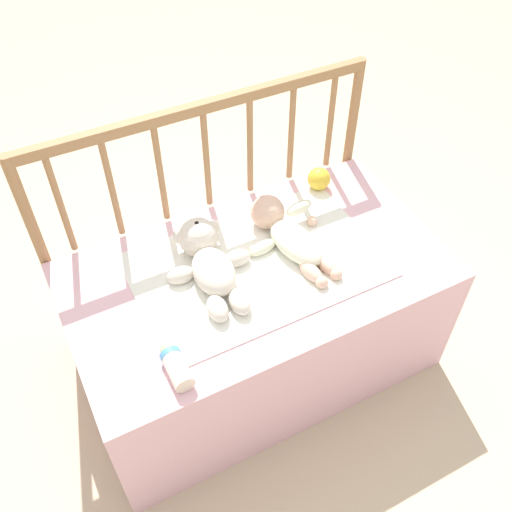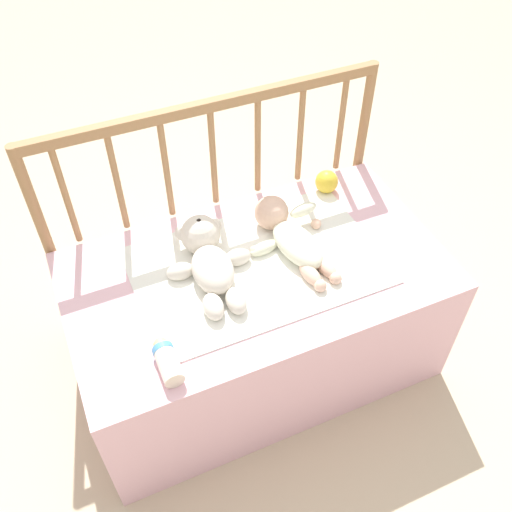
{
  "view_description": "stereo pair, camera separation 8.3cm",
  "coord_description": "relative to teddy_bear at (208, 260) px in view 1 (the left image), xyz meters",
  "views": [
    {
      "loc": [
        -0.57,
        -1.09,
        1.88
      ],
      "look_at": [
        0.0,
        0.0,
        0.57
      ],
      "focal_mm": 40.0,
      "sensor_mm": 36.0,
      "label": 1
    },
    {
      "loc": [
        -0.49,
        -1.13,
        1.88
      ],
      "look_at": [
        0.0,
        0.0,
        0.57
      ],
      "focal_mm": 40.0,
      "sensor_mm": 36.0,
      "label": 2
    }
  ],
  "objects": [
    {
      "name": "baby",
      "position": [
        0.28,
        -0.01,
        -0.01
      ],
      "size": [
        0.28,
        0.41,
        0.12
      ],
      "color": "#EAEACC",
      "rests_on": "crib_mattress"
    },
    {
      "name": "baby_bottle",
      "position": [
        -0.23,
        -0.3,
        -0.02
      ],
      "size": [
        0.06,
        0.15,
        0.06
      ],
      "color": "#F4E5CC",
      "rests_on": "crib_mattress"
    },
    {
      "name": "crib_rail",
      "position": [
        0.14,
        0.3,
        0.08
      ],
      "size": [
        1.23,
        0.04,
        0.92
      ],
      "color": "#997047",
      "rests_on": "ground_plane"
    },
    {
      "name": "crib_mattress",
      "position": [
        0.14,
        -0.07,
        -0.31
      ],
      "size": [
        1.23,
        0.69,
        0.51
      ],
      "color": "#EDB7C6",
      "rests_on": "ground_plane"
    },
    {
      "name": "teddy_bear",
      "position": [
        0.0,
        0.0,
        0.0
      ],
      "size": [
        0.28,
        0.39,
        0.13
      ],
      "color": "silver",
      "rests_on": "crib_mattress"
    },
    {
      "name": "ground_plane",
      "position": [
        0.14,
        -0.07,
        -0.56
      ],
      "size": [
        12.0,
        12.0,
        0.0
      ],
      "primitive_type": "plane",
      "color": "#C6B293"
    },
    {
      "name": "blanket",
      "position": [
        0.15,
        -0.05,
        -0.05
      ],
      "size": [
        0.79,
        0.5,
        0.01
      ],
      "color": "white",
      "rests_on": "crib_mattress"
    },
    {
      "name": "toy_ball",
      "position": [
        0.53,
        0.19,
        -0.01
      ],
      "size": [
        0.08,
        0.08,
        0.08
      ],
      "color": "yellow",
      "rests_on": "crib_mattress"
    }
  ]
}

